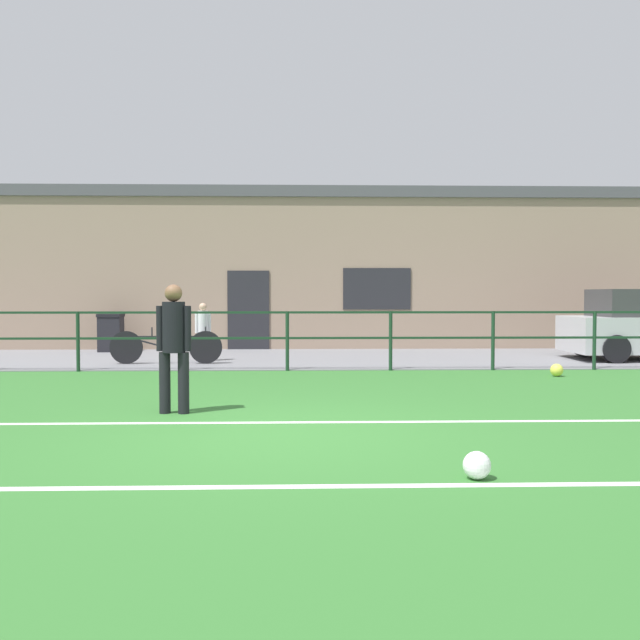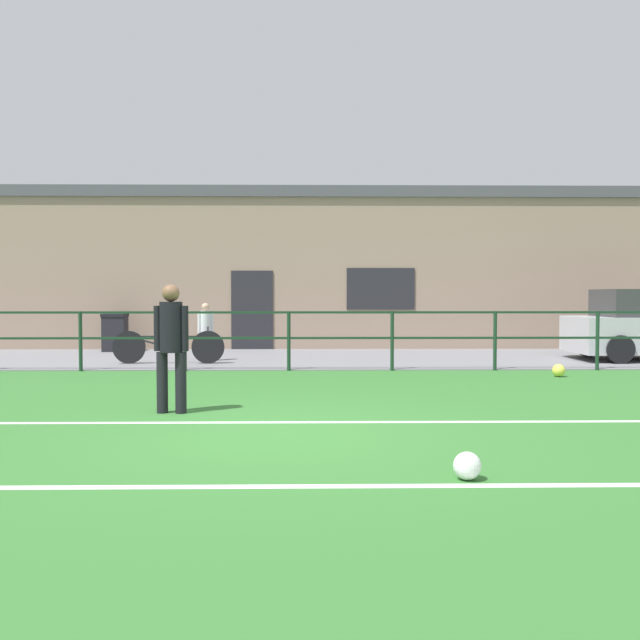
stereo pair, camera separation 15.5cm
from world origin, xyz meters
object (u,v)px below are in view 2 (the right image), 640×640
soccer_ball_spare (467,466)px  spectator_child (206,328)px  trash_bin_0 (115,332)px  player_goalkeeper (171,340)px  soccer_ball_match (559,370)px  bicycle_parked_1 (168,347)px

soccer_ball_spare → spectator_child: bearing=110.1°
trash_bin_0 → player_goalkeeper: bearing=-70.3°
soccer_ball_match → soccer_ball_spare: soccer_ball_match is taller
soccer_ball_spare → trash_bin_0: 13.67m
soccer_ball_spare → spectator_child: size_ratio=0.18×
player_goalkeeper → spectator_child: (-0.55, 6.49, -0.17)m
soccer_ball_match → spectator_child: size_ratio=0.18×
bicycle_parked_1 → soccer_ball_match: bearing=-16.9°
soccer_ball_spare → spectator_child: 10.27m
spectator_child → bicycle_parked_1: spectator_child is taller
soccer_ball_spare → bicycle_parked_1: (-4.22, 9.05, 0.27)m
soccer_ball_match → trash_bin_0: 10.85m
spectator_child → bicycle_parked_1: 0.98m
spectator_child → soccer_ball_match: bearing=142.3°
trash_bin_0 → bicycle_parked_1: bearing=-57.5°
soccer_ball_match → spectator_child: bearing=157.1°
spectator_child → soccer_ball_spare: bearing=95.2°
bicycle_parked_1 → trash_bin_0: 3.71m
player_goalkeeper → soccer_ball_match: size_ratio=7.02×
player_goalkeeper → soccer_ball_spare: bearing=-39.8°
player_goalkeeper → spectator_child: player_goalkeeper is taller
player_goalkeeper → soccer_ball_spare: (2.97, -3.13, -0.80)m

